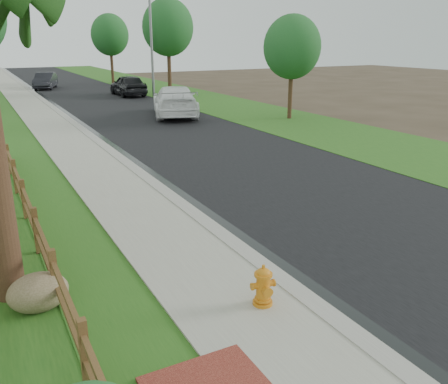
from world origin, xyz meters
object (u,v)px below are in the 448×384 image
white_suv (175,101)px  dark_car_mid (128,85)px  ranch_fence (29,211)px  streetlight (149,23)px  fire_hydrant (263,287)px

white_suv → dark_car_mid: size_ratio=1.25×
white_suv → dark_car_mid: bearing=-74.8°
ranch_fence → dark_car_mid: dark_car_mid is taller
ranch_fence → streetlight: 28.58m
ranch_fence → dark_car_mid: bearing=68.5°
fire_hydrant → white_suv: (6.95, 20.97, 0.47)m
fire_hydrant → streetlight: (8.95, 30.78, 5.26)m
ranch_fence → white_suv: size_ratio=2.72×
fire_hydrant → dark_car_mid: 33.68m
fire_hydrant → streetlight: 32.48m
fire_hydrant → streetlight: size_ratio=0.08×
ranch_fence → dark_car_mid: (10.80, 27.40, 0.25)m
ranch_fence → white_suv: white_suv is taller
ranch_fence → fire_hydrant: bearing=-59.6°
ranch_fence → streetlight: (12.13, 25.38, 5.09)m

